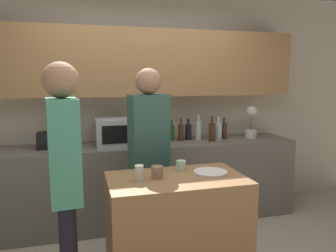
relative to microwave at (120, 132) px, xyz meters
The scene contains 19 objects.
back_wall 0.60m from the microwave, 46.78° to the left, with size 6.40×0.40×2.70m.
back_counter 0.66m from the microwave, ahead, with size 3.60×0.62×0.92m.
kitchen_island 1.49m from the microwave, 79.08° to the right, with size 1.02×0.61×0.92m.
microwave is the anchor object (origin of this frame).
toaster 0.73m from the microwave, behind, with size 0.26×0.16×0.18m.
potted_plant 1.63m from the microwave, ahead, with size 0.14×0.14×0.39m.
bottle_0 0.64m from the microwave, ahead, with size 0.06×0.06×0.25m.
bottle_1 0.73m from the microwave, ahead, with size 0.07×0.07×0.27m.
bottle_2 0.85m from the microwave, ahead, with size 0.08×0.08×0.26m.
bottle_3 0.96m from the microwave, ahead, with size 0.07×0.07×0.32m.
bottle_4 1.08m from the microwave, ahead, with size 0.08×0.08×0.29m.
bottle_5 1.19m from the microwave, ahead, with size 0.09×0.09×0.29m.
bottle_6 1.29m from the microwave, ahead, with size 0.07×0.07×0.26m.
plate_on_island 1.42m from the microwave, 67.59° to the right, with size 0.26×0.26×0.01m.
cup_0 1.33m from the microwave, 85.18° to the right, with size 0.09×0.09×0.09m.
cup_1 1.23m from the microwave, 73.85° to the right, with size 0.08×0.08×0.08m.
cup_2 1.36m from the microwave, 91.29° to the right, with size 0.07×0.07×0.12m.
person_left 0.79m from the microwave, 77.89° to the right, with size 0.37×0.24×1.74m.
person_center 1.51m from the microwave, 110.57° to the right, with size 0.23×0.36×1.76m.
Camera 1 is at (-0.69, -2.20, 1.65)m, focal length 35.00 mm.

